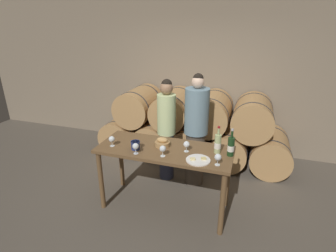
{
  "coord_description": "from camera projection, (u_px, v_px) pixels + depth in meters",
  "views": [
    {
      "loc": [
        0.96,
        -2.81,
        2.34
      ],
      "look_at": [
        0.0,
        0.14,
        1.13
      ],
      "focal_mm": 28.0,
      "sensor_mm": 36.0,
      "label": 1
    }
  ],
  "objects": [
    {
      "name": "stone_wall_back",
      "position": [
        201.0,
        66.0,
        4.91
      ],
      "size": [
        10.0,
        0.12,
        3.2
      ],
      "color": "gray",
      "rests_on": "ground_plane"
    },
    {
      "name": "wine_bottle_white",
      "position": [
        218.0,
        144.0,
        3.14
      ],
      "size": [
        0.08,
        0.08,
        0.34
      ],
      "color": "#ADBC7F",
      "rests_on": "tasting_table"
    },
    {
      "name": "person_left",
      "position": [
        167.0,
        129.0,
        4.0
      ],
      "size": [
        0.28,
        0.28,
        1.61
      ],
      "color": "#2D334C",
      "rests_on": "ground_plane"
    },
    {
      "name": "barrel_stack",
      "position": [
        192.0,
        128.0,
        4.75
      ],
      "size": [
        3.4,
        0.94,
        1.24
      ],
      "color": "tan",
      "rests_on": "ground_plane"
    },
    {
      "name": "cheese_plate",
      "position": [
        198.0,
        160.0,
        2.99
      ],
      "size": [
        0.28,
        0.28,
        0.04
      ],
      "color": "white",
      "rests_on": "tasting_table"
    },
    {
      "name": "wine_glass_far_right",
      "position": [
        218.0,
        157.0,
        2.87
      ],
      "size": [
        0.08,
        0.08,
        0.14
      ],
      "color": "white",
      "rests_on": "tasting_table"
    },
    {
      "name": "wine_glass_center",
      "position": [
        163.0,
        149.0,
        3.07
      ],
      "size": [
        0.08,
        0.08,
        0.14
      ],
      "color": "white",
      "rests_on": "tasting_table"
    },
    {
      "name": "bread_basket",
      "position": [
        162.0,
        143.0,
        3.34
      ],
      "size": [
        0.19,
        0.19,
        0.12
      ],
      "color": "#A87F4C",
      "rests_on": "tasting_table"
    },
    {
      "name": "blue_crock",
      "position": [
        135.0,
        145.0,
        3.25
      ],
      "size": [
        0.12,
        0.12,
        0.11
      ],
      "color": "navy",
      "rests_on": "tasting_table"
    },
    {
      "name": "person_right",
      "position": [
        196.0,
        131.0,
        3.85
      ],
      "size": [
        0.35,
        0.35,
        1.72
      ],
      "color": "#4C4238",
      "rests_on": "ground_plane"
    },
    {
      "name": "ground_plane",
      "position": [
        165.0,
        206.0,
        3.62
      ],
      "size": [
        10.0,
        10.0,
        0.0
      ],
      "primitive_type": "plane",
      "color": "#564F44"
    },
    {
      "name": "wine_bottle_red",
      "position": [
        231.0,
        146.0,
        3.07
      ],
      "size": [
        0.08,
        0.08,
        0.34
      ],
      "color": "#193819",
      "rests_on": "tasting_table"
    },
    {
      "name": "wine_glass_far_left",
      "position": [
        112.0,
        139.0,
        3.32
      ],
      "size": [
        0.08,
        0.08,
        0.14
      ],
      "color": "white",
      "rests_on": "tasting_table"
    },
    {
      "name": "tasting_table",
      "position": [
        165.0,
        157.0,
        3.34
      ],
      "size": [
        1.7,
        0.69,
        0.88
      ],
      "color": "brown",
      "rests_on": "ground_plane"
    },
    {
      "name": "wine_glass_right",
      "position": [
        187.0,
        144.0,
        3.18
      ],
      "size": [
        0.08,
        0.08,
        0.14
      ],
      "color": "white",
      "rests_on": "tasting_table"
    },
    {
      "name": "wine_glass_left",
      "position": [
        136.0,
        147.0,
        3.13
      ],
      "size": [
        0.08,
        0.08,
        0.14
      ],
      "color": "white",
      "rests_on": "tasting_table"
    }
  ]
}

